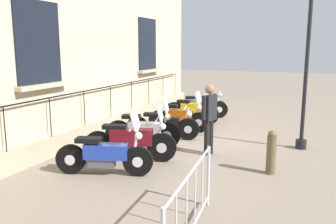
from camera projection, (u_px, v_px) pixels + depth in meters
ground_plane at (169, 139)px, 10.43m from camera, size 60.00×60.00×0.00m
building_facade at (96, 9)px, 10.64m from camera, size 0.82×13.01×7.81m
motorcycle_blue at (105, 155)px, 7.42m from camera, size 2.03×0.89×1.37m
motorcycle_maroon at (130, 141)px, 8.35m from camera, size 2.18×0.87×1.36m
motorcycle_silver at (143, 131)px, 9.47m from camera, size 2.02×0.79×1.36m
motorcycle_black at (163, 126)px, 10.37m from camera, size 2.16×0.76×0.96m
motorcycle_orange at (180, 118)px, 11.32m from camera, size 1.98×0.70×1.30m
motorcycle_yellow at (191, 111)px, 12.46m from camera, size 2.02×0.58×1.08m
motorcycle_green at (201, 107)px, 13.45m from camera, size 1.97×0.93×1.08m
lamppost at (310, 18)px, 8.79m from camera, size 0.34×1.04×4.54m
crowd_barrier at (191, 203)px, 4.83m from camera, size 0.25×2.43×1.05m
bollard at (271, 152)px, 7.46m from camera, size 0.20×0.20×0.95m
pedestrian_standing at (209, 115)px, 8.73m from camera, size 0.33×0.50×1.78m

